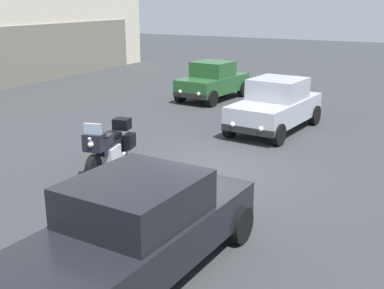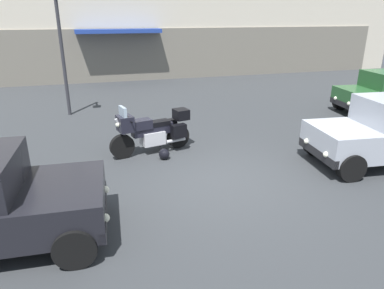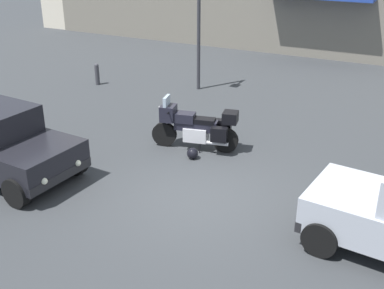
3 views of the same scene
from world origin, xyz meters
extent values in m
plane|color=#2D3033|center=(0.00, 0.00, 0.00)|extent=(80.00, 80.00, 0.00)
cylinder|color=black|center=(-2.01, 1.96, 0.32)|extent=(0.66, 0.28, 0.64)
cylinder|color=black|center=(-0.43, 2.32, 0.32)|extent=(0.66, 0.28, 0.64)
cylinder|color=#B7B7BC|center=(-1.99, 1.96, 0.75)|extent=(0.33, 0.14, 0.68)
cube|color=#B7B7BC|center=(-1.18, 2.15, 0.42)|extent=(0.67, 0.53, 0.36)
cube|color=black|center=(-1.18, 2.15, 0.66)|extent=(1.13, 0.52, 0.28)
cube|color=black|center=(-1.48, 2.08, 0.84)|extent=(0.58, 0.45, 0.24)
cube|color=black|center=(-0.99, 2.19, 0.80)|extent=(0.61, 0.42, 0.12)
cube|color=black|center=(-1.90, 1.98, 0.92)|extent=(0.45, 0.51, 0.40)
cube|color=#8C9EAD|center=(-1.94, 1.98, 1.22)|extent=(0.17, 0.41, 0.28)
sphere|color=#EAEACC|center=(-2.07, 1.94, 0.92)|extent=(0.14, 0.14, 0.14)
cylinder|color=black|center=(-1.82, 2.00, 1.02)|extent=(0.18, 0.61, 0.04)
cylinder|color=#B7B7BC|center=(-0.56, 2.09, 0.30)|extent=(0.56, 0.21, 0.09)
cube|color=black|center=(-0.49, 2.02, 0.58)|extent=(0.43, 0.29, 0.36)
cube|color=black|center=(-0.62, 2.57, 0.58)|extent=(0.43, 0.29, 0.36)
cube|color=black|center=(-0.34, 2.35, 0.95)|extent=(0.44, 0.47, 0.28)
cylinder|color=black|center=(-1.00, 2.01, 0.15)|extent=(0.05, 0.13, 0.29)
sphere|color=black|center=(-0.99, 1.59, 0.14)|extent=(0.28, 0.28, 0.28)
cube|color=#9EA3AD|center=(4.26, -0.19, 0.66)|extent=(3.95, 2.01, 0.68)
cube|color=#9EA3AD|center=(4.41, -0.21, 1.32)|extent=(1.74, 1.66, 0.64)
cube|color=#8C9EAD|center=(3.66, -0.13, 1.32)|extent=(0.20, 1.39, 0.54)
cube|color=#8C9EAD|center=(5.15, -0.28, 1.32)|extent=(0.20, 1.39, 0.51)
cube|color=black|center=(2.42, -0.01, 0.42)|extent=(0.28, 1.64, 0.20)
cube|color=black|center=(6.10, -0.38, 0.42)|extent=(0.28, 1.64, 0.20)
cylinder|color=black|center=(2.74, -0.82, 0.32)|extent=(0.66, 0.28, 0.64)
cylinder|color=black|center=(2.89, 0.73, 0.32)|extent=(0.66, 0.28, 0.64)
cylinder|color=black|center=(5.62, -1.11, 0.32)|extent=(0.66, 0.28, 0.64)
cylinder|color=black|center=(5.78, 0.44, 0.32)|extent=(0.66, 0.28, 0.64)
sphere|color=silver|center=(2.32, -0.45, 0.54)|extent=(0.14, 0.14, 0.14)
sphere|color=silver|center=(2.41, 0.45, 0.54)|extent=(0.14, 0.14, 0.14)
cube|color=black|center=(-4.85, -1.12, 0.64)|extent=(4.60, 2.02, 0.64)
cube|color=black|center=(-4.80, -1.13, 1.26)|extent=(1.99, 1.73, 0.60)
cube|color=#8C9EAD|center=(-3.91, -1.18, 1.26)|extent=(0.15, 1.50, 0.51)
cube|color=#8C9EAD|center=(-5.70, -1.07, 1.26)|extent=(0.15, 1.50, 0.48)
cube|color=black|center=(-2.66, -1.25, 0.42)|extent=(0.22, 1.76, 0.20)
cylinder|color=black|center=(-3.01, -0.39, 0.32)|extent=(0.65, 0.26, 0.64)
cylinder|color=black|center=(-3.11, -2.07, 0.32)|extent=(0.65, 0.26, 0.64)
sphere|color=silver|center=(-2.58, -0.77, 0.54)|extent=(0.14, 0.14, 0.14)
sphere|color=silver|center=(-2.64, -1.74, 0.54)|extent=(0.14, 0.14, 0.14)
cube|color=#235128|center=(7.87, 3.70, 0.64)|extent=(3.55, 1.93, 0.64)
cube|color=#235128|center=(7.87, 3.70, 1.26)|extent=(1.55, 1.58, 0.60)
cube|color=#8C9EAD|center=(7.22, 3.77, 1.26)|extent=(0.21, 1.32, 0.51)
cube|color=#8C9EAD|center=(8.51, 3.62, 1.26)|extent=(0.21, 1.32, 0.48)
cube|color=black|center=(6.23, 3.88, 0.42)|extent=(0.29, 1.56, 0.20)
cube|color=black|center=(9.51, 3.51, 0.42)|extent=(0.29, 1.56, 0.20)
cylinder|color=black|center=(6.54, 3.10, 0.32)|extent=(0.66, 0.29, 0.64)
cylinder|color=black|center=(6.71, 4.57, 0.32)|extent=(0.66, 0.29, 0.64)
cylinder|color=black|center=(9.03, 2.82, 0.32)|extent=(0.66, 0.29, 0.64)
cylinder|color=black|center=(9.19, 4.29, 0.32)|extent=(0.66, 0.29, 0.64)
sphere|color=silver|center=(6.13, 3.46, 0.54)|extent=(0.14, 0.14, 0.14)
sphere|color=silver|center=(6.22, 4.31, 0.54)|extent=(0.14, 0.14, 0.14)
camera|label=1|loc=(-10.17, -4.88, 4.02)|focal=45.62mm
camera|label=2|loc=(-2.67, -6.64, 3.52)|focal=32.78mm
camera|label=3|loc=(3.98, -7.95, 5.15)|focal=45.07mm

